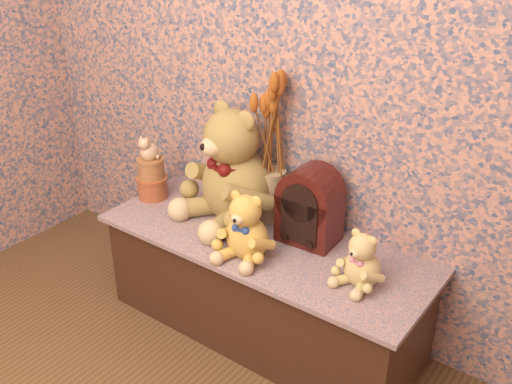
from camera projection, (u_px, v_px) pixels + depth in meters
display_shelf at (263, 286)px, 2.49m from camera, size 1.41×0.54×0.46m
teddy_large at (237, 158)px, 2.46m from camera, size 0.56×0.61×0.54m
teddy_medium at (247, 222)px, 2.23m from camera, size 0.25×0.29×0.29m
teddy_small at (363, 256)px, 2.07m from camera, size 0.22×0.25×0.23m
cathedral_radio at (310, 205)px, 2.32m from camera, size 0.24×0.18×0.32m
ceramic_vase at (270, 194)px, 2.51m from camera, size 0.17×0.17×0.22m
dried_stalks at (271, 118)px, 2.36m from camera, size 0.28×0.28×0.46m
biscuit_tin_lower at (153, 187)px, 2.71m from camera, size 0.18×0.18×0.10m
biscuit_tin_upper at (151, 168)px, 2.66m from camera, size 0.13×0.13×0.09m
cat_figurine at (149, 147)px, 2.62m from camera, size 0.10×0.11×0.12m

